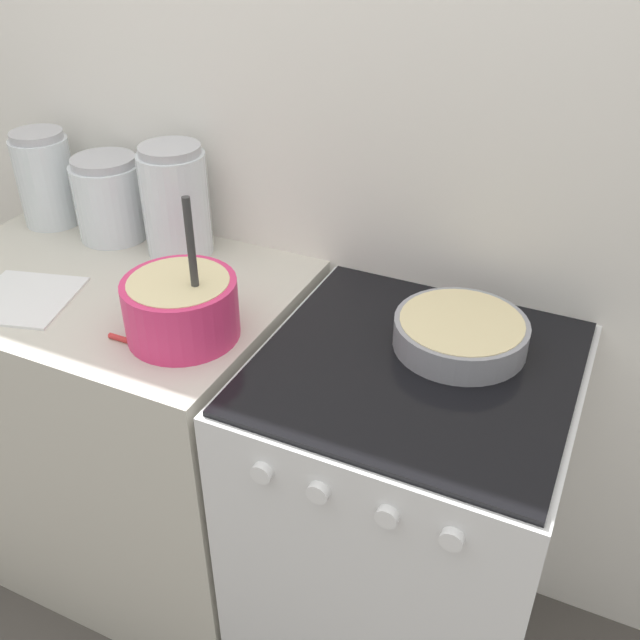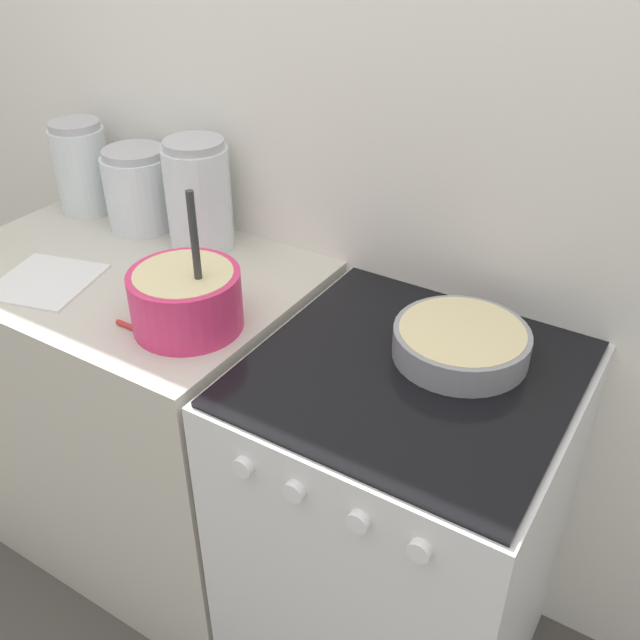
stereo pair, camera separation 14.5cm
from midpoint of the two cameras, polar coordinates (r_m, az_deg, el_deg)
name	(u,v)px [view 1 (the left image)]	position (r m, az deg, el deg)	size (l,w,h in m)	color
wall_back	(335,151)	(1.68, -1.30, 13.31)	(4.81, 0.05, 2.40)	white
countertop_cabinet	(130,428)	(2.05, -16.96, -8.32)	(0.90, 0.63, 0.92)	beige
stove	(402,523)	(1.73, 4.12, -16.01)	(0.63, 0.65, 0.92)	silver
mixing_bowl	(181,305)	(1.50, -13.81, 1.12)	(0.24, 0.24, 0.32)	#E0336B
baking_pan	(460,333)	(1.46, 8.41, -1.10)	(0.27, 0.27, 0.06)	gray
storage_jar_left	(47,184)	(2.10, -22.91, 9.91)	(0.15, 0.15, 0.25)	silver
storage_jar_middle	(110,203)	(1.96, -18.51, 8.78)	(0.18, 0.18, 0.22)	silver
storage_jar_right	(176,208)	(1.82, -13.70, 8.64)	(0.16, 0.16, 0.28)	silver
recipe_page	(24,298)	(1.77, -24.82, 1.50)	(0.27, 0.27, 0.01)	white
measuring_spoon	(144,342)	(1.51, -16.62, -1.79)	(0.12, 0.04, 0.04)	red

